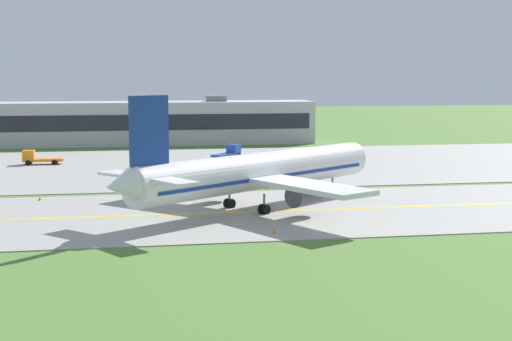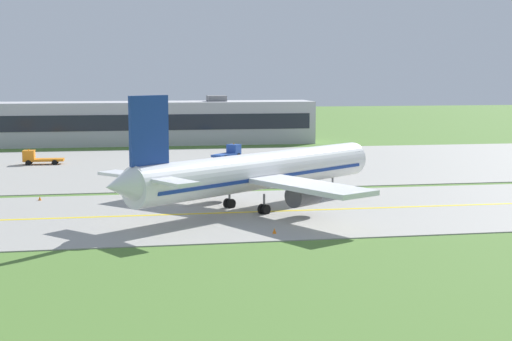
# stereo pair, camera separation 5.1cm
# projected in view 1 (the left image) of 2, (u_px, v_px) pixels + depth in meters

# --- Properties ---
(ground_plane) EXTENTS (500.00, 500.00, 0.00)m
(ground_plane) POSITION_uv_depth(u_px,v_px,m) (233.00, 213.00, 79.38)
(ground_plane) COLOR #517A33
(taxiway_strip) EXTENTS (240.00, 28.00, 0.10)m
(taxiway_strip) POSITION_uv_depth(u_px,v_px,m) (233.00, 213.00, 79.37)
(taxiway_strip) COLOR #9E9B93
(taxiway_strip) RESTS_ON ground
(apron_pad) EXTENTS (140.00, 52.00, 0.10)m
(apron_pad) POSITION_uv_depth(u_px,v_px,m) (256.00, 164.00, 122.11)
(apron_pad) COLOR #9E9B93
(apron_pad) RESTS_ON ground
(taxiway_centreline) EXTENTS (220.00, 0.60, 0.01)m
(taxiway_centreline) POSITION_uv_depth(u_px,v_px,m) (233.00, 213.00, 79.36)
(taxiway_centreline) COLOR yellow
(taxiway_centreline) RESTS_ON taxiway_strip
(airplane_lead) EXTENTS (33.92, 28.99, 12.70)m
(airplane_lead) POSITION_uv_depth(u_px,v_px,m) (256.00, 172.00, 81.10)
(airplane_lead) COLOR white
(airplane_lead) RESTS_ON ground
(service_truck_fuel) EXTENTS (5.80, 6.13, 2.59)m
(service_truck_fuel) POSITION_uv_depth(u_px,v_px,m) (230.00, 152.00, 130.26)
(service_truck_fuel) COLOR #264CA5
(service_truck_fuel) RESTS_ON ground
(service_truck_catering) EXTENTS (6.44, 2.46, 2.59)m
(service_truck_catering) POSITION_uv_depth(u_px,v_px,m) (37.00, 158.00, 121.34)
(service_truck_catering) COLOR orange
(service_truck_catering) RESTS_ON ground
(terminal_building) EXTENTS (67.52, 11.28, 10.06)m
(terminal_building) POSITION_uv_depth(u_px,v_px,m) (153.00, 123.00, 157.10)
(terminal_building) COLOR #B2B2B7
(terminal_building) RESTS_ON ground
(traffic_cone_near_edge) EXTENTS (0.44, 0.44, 0.60)m
(traffic_cone_near_edge) POSITION_uv_depth(u_px,v_px,m) (275.00, 231.00, 68.99)
(traffic_cone_near_edge) COLOR orange
(traffic_cone_near_edge) RESTS_ON ground
(traffic_cone_mid_edge) EXTENTS (0.44, 0.44, 0.60)m
(traffic_cone_mid_edge) POSITION_uv_depth(u_px,v_px,m) (40.00, 199.00, 86.98)
(traffic_cone_mid_edge) COLOR orange
(traffic_cone_mid_edge) RESTS_ON ground
(traffic_cone_far_edge) EXTENTS (0.44, 0.44, 0.60)m
(traffic_cone_far_edge) POSITION_uv_depth(u_px,v_px,m) (144.00, 195.00, 89.55)
(traffic_cone_far_edge) COLOR orange
(traffic_cone_far_edge) RESTS_ON ground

